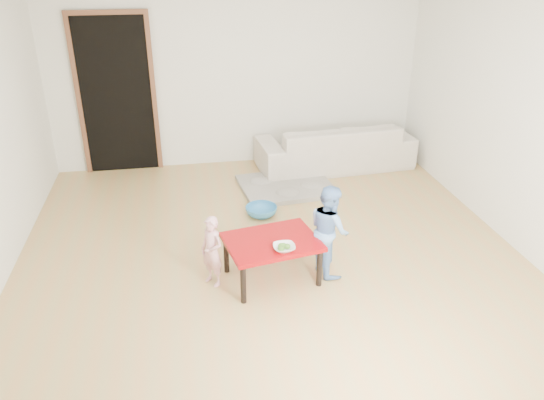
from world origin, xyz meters
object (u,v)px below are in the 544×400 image
object	(u,v)px
bowl	(284,248)
basin	(261,211)
child_pink	(212,251)
red_table	(272,259)
sofa	(335,146)
child_blue	(329,230)

from	to	relation	value
bowl	basin	size ratio (longest dim) A/B	0.53
bowl	child_pink	size ratio (longest dim) A/B	0.28
child_pink	basin	distance (m)	1.44
red_table	child_pink	bearing A→B (deg)	177.96
sofa	child_blue	world-z (taller)	child_blue
basin	child_blue	bearing A→B (deg)	-70.14
sofa	child_blue	bearing A→B (deg)	67.84
child_blue	basin	size ratio (longest dim) A/B	2.42
child_pink	basin	bearing A→B (deg)	113.73
child_pink	child_blue	xyz separation A→B (m)	(1.09, 0.02, 0.10)
child_blue	basin	bearing A→B (deg)	8.49
sofa	basin	world-z (taller)	sofa
sofa	red_table	xyz separation A→B (m)	(-1.34, -2.59, -0.10)
sofa	red_table	bearing A→B (deg)	57.77
red_table	bowl	xyz separation A→B (m)	(0.08, -0.19, 0.23)
red_table	sofa	bearing A→B (deg)	62.56
red_table	child_blue	size ratio (longest dim) A/B	0.93
bowl	child_blue	size ratio (longest dim) A/B	0.22
red_table	basin	size ratio (longest dim) A/B	2.26
child_blue	sofa	bearing A→B (deg)	-28.75
sofa	basin	size ratio (longest dim) A/B	5.81
bowl	child_blue	xyz separation A→B (m)	(0.47, 0.24, 0.01)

